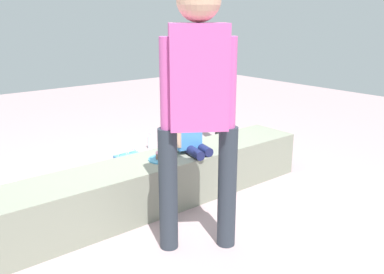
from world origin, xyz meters
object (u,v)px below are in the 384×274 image
at_px(gift_bag, 128,169).
at_px(water_bottle_near_gift, 151,141).
at_px(cake_plate, 162,157).
at_px(party_cup_red, 203,145).
at_px(child_seated, 189,128).
at_px(cake_box_white, 0,192).
at_px(adult_standing, 198,94).
at_px(handbag_black_leather, 173,159).

height_order(gift_bag, water_bottle_near_gift, gift_bag).
bearing_deg(gift_bag, water_bottle_near_gift, 45.13).
bearing_deg(gift_bag, cake_plate, -91.06).
relative_size(water_bottle_near_gift, party_cup_red, 1.86).
distance_m(water_bottle_near_gift, party_cup_red, 0.61).
relative_size(child_seated, cake_box_white, 1.49).
distance_m(child_seated, water_bottle_near_gift, 1.49).
height_order(cake_plate, cake_box_white, cake_plate).
bearing_deg(adult_standing, water_bottle_near_gift, 64.49).
bearing_deg(handbag_black_leather, adult_standing, -120.02).
bearing_deg(adult_standing, cake_plate, 74.79).
bearing_deg(handbag_black_leather, party_cup_red, 25.99).
xyz_separation_m(gift_bag, cake_box_white, (-1.00, 0.41, -0.09)).
bearing_deg(cake_box_white, adult_standing, -63.45).
distance_m(gift_bag, cake_box_white, 1.09).
relative_size(adult_standing, cake_box_white, 5.25).
relative_size(water_bottle_near_gift, handbag_black_leather, 0.54).
xyz_separation_m(gift_bag, handbag_black_leather, (0.52, 0.01, -0.02)).
distance_m(child_seated, cake_plate, 0.34).
distance_m(party_cup_red, handbag_black_leather, 0.76).
distance_m(adult_standing, handbag_black_leather, 1.68).
bearing_deg(handbag_black_leather, cake_box_white, 165.11).
bearing_deg(water_bottle_near_gift, cake_plate, -120.04).
bearing_deg(party_cup_red, child_seated, -136.02).
bearing_deg(water_bottle_near_gift, cake_box_white, -168.96).
distance_m(adult_standing, cake_plate, 0.91).
bearing_deg(handbag_black_leather, water_bottle_near_gift, 72.65).
height_order(cake_plate, gift_bag, cake_plate).
bearing_deg(child_seated, water_bottle_near_gift, 69.89).
distance_m(adult_standing, gift_bag, 1.51).
relative_size(adult_standing, water_bottle_near_gift, 8.89).
bearing_deg(water_bottle_near_gift, child_seated, -110.11).
distance_m(adult_standing, party_cup_red, 2.30).
relative_size(gift_bag, party_cup_red, 3.24).
bearing_deg(gift_bag, cake_box_white, 157.48).
height_order(adult_standing, gift_bag, adult_standing).
height_order(gift_bag, handbag_black_leather, handbag_black_leather).
distance_m(cake_plate, cake_box_white, 1.44).
bearing_deg(water_bottle_near_gift, party_cup_red, -42.77).
height_order(cake_plate, water_bottle_near_gift, cake_plate).
xyz_separation_m(party_cup_red, cake_box_white, (-2.20, 0.07, 0.00)).
relative_size(child_seated, handbag_black_leather, 1.36).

